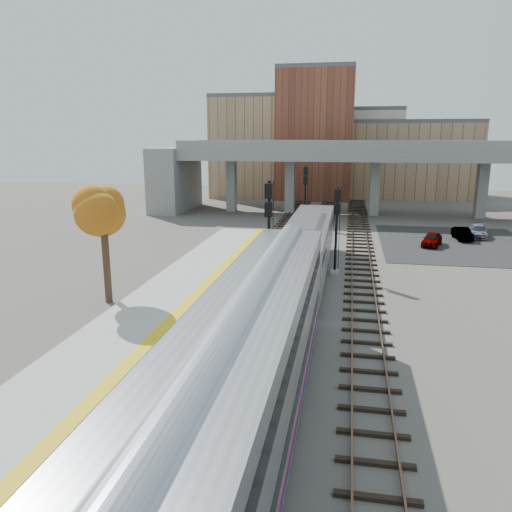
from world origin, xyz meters
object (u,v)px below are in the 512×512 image
(coach, at_px, (243,387))
(signal_mast_near, at_px, (269,238))
(locomotive, at_px, (308,245))
(car_a, at_px, (432,239))
(signal_mast_mid, at_px, (336,233))
(tree, at_px, (102,206))
(car_b, at_px, (462,234))
(car_c, at_px, (478,231))
(signal_mast_far, at_px, (305,197))

(coach, relative_size, signal_mast_near, 3.41)
(locomotive, relative_size, car_a, 5.15)
(signal_mast_near, height_order, signal_mast_mid, signal_mast_near)
(locomotive, bearing_deg, tree, -143.65)
(tree, xyz_separation_m, car_b, (25.53, 24.04, -5.37))
(signal_mast_mid, xyz_separation_m, car_c, (13.82, 16.60, -2.46))
(locomotive, height_order, car_a, locomotive)
(signal_mast_near, xyz_separation_m, signal_mast_mid, (4.10, 5.64, -0.59))
(signal_mast_near, xyz_separation_m, signal_mast_far, (0.00, 25.78, -0.35))
(locomotive, xyz_separation_m, tree, (-11.55, -8.50, 3.74))
(car_b, bearing_deg, signal_mast_near, -132.67)
(coach, xyz_separation_m, car_c, (15.82, 39.87, -2.15))
(signal_mast_near, bearing_deg, signal_mast_mid, 53.99)
(locomotive, bearing_deg, car_c, 47.50)
(signal_mast_far, xyz_separation_m, car_b, (16.08, -5.26, -2.70))
(signal_mast_far, bearing_deg, signal_mast_near, -90.00)
(signal_mast_far, height_order, tree, tree)
(tree, bearing_deg, locomotive, 36.35)
(car_c, bearing_deg, signal_mast_near, -117.63)
(locomotive, height_order, tree, tree)
(coach, distance_m, tree, 18.51)
(coach, bearing_deg, signal_mast_mid, 85.09)
(signal_mast_near, distance_m, car_a, 21.51)
(locomotive, distance_m, car_c, 23.47)
(coach, xyz_separation_m, car_b, (13.98, 38.14, -2.15))
(signal_mast_far, relative_size, car_a, 1.84)
(coach, height_order, signal_mast_mid, signal_mast_mid)
(signal_mast_mid, bearing_deg, signal_mast_near, -126.01)
(signal_mast_far, bearing_deg, car_c, -11.17)
(coach, height_order, tree, tree)
(locomotive, relative_size, signal_mast_mid, 2.94)
(signal_mast_near, bearing_deg, coach, -83.20)
(car_a, bearing_deg, locomotive, -113.38)
(locomotive, relative_size, car_b, 5.20)
(signal_mast_near, height_order, car_a, signal_mast_near)
(signal_mast_near, xyz_separation_m, car_b, (16.08, 20.52, -3.05))
(locomotive, bearing_deg, signal_mast_near, -112.85)
(signal_mast_far, bearing_deg, signal_mast_mid, -78.49)
(signal_mast_far, bearing_deg, tree, -107.87)
(tree, bearing_deg, car_a, 42.93)
(car_b, bearing_deg, tree, -141.31)
(locomotive, bearing_deg, car_b, 48.02)
(car_c, bearing_deg, coach, -100.43)
(coach, relative_size, car_c, 6.00)
(signal_mast_far, relative_size, car_b, 1.86)
(coach, bearing_deg, car_c, 68.36)
(signal_mast_far, bearing_deg, locomotive, -84.23)
(car_b, relative_size, car_c, 0.88)
(locomotive, xyz_separation_m, signal_mast_mid, (2.00, 0.66, 0.83))
(tree, bearing_deg, signal_mast_far, 72.13)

